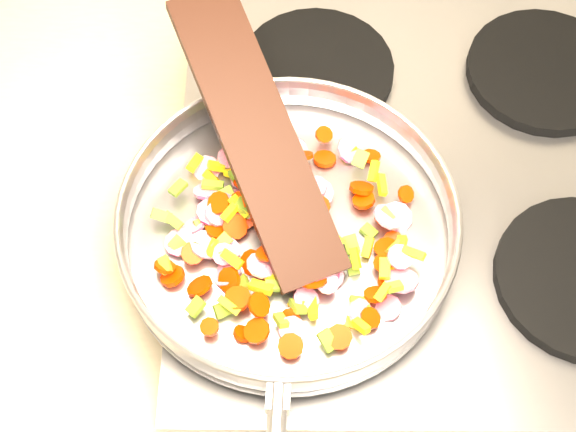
{
  "coord_description": "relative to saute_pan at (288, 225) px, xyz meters",
  "views": [
    {
      "loc": [
        -0.87,
        1.16,
        1.71
      ],
      "look_at": [
        -0.87,
        1.57,
        1.0
      ],
      "focal_mm": 50.0,
      "sensor_mm": 36.0,
      "label": 1
    }
  ],
  "objects": [
    {
      "name": "grate_fl",
      "position": [
        0.03,
        -0.04,
        -0.04
      ],
      "size": [
        0.19,
        0.19,
        0.02
      ],
      "primitive_type": "cylinder",
      "color": "black",
      "rests_on": "cooktop"
    },
    {
      "name": "cooktop",
      "position": [
        0.17,
        0.1,
        -0.06
      ],
      "size": [
        0.6,
        0.6,
        0.04
      ],
      "primitive_type": "cube",
      "color": "#939399",
      "rests_on": "counter_top"
    },
    {
      "name": "vegetable_heap",
      "position": [
        -0.01,
        -0.0,
        -0.01
      ],
      "size": [
        0.29,
        0.28,
        0.05
      ],
      "color": "red",
      "rests_on": "saute_pan"
    },
    {
      "name": "wooden_spatula",
      "position": [
        -0.03,
        0.08,
        0.05
      ],
      "size": [
        0.2,
        0.32,
        0.12
      ],
      "primitive_type": "cube",
      "rotation": [
        0.0,
        -0.32,
        1.99
      ],
      "color": "black",
      "rests_on": "saute_pan"
    },
    {
      "name": "grate_br",
      "position": [
        0.31,
        0.24,
        -0.04
      ],
      "size": [
        0.19,
        0.19,
        0.02
      ],
      "primitive_type": "cylinder",
      "color": "black",
      "rests_on": "cooktop"
    },
    {
      "name": "grate_bl",
      "position": [
        0.03,
        0.24,
        -0.04
      ],
      "size": [
        0.19,
        0.19,
        0.02
      ],
      "primitive_type": "cylinder",
      "color": "black",
      "rests_on": "cooktop"
    },
    {
      "name": "saute_pan",
      "position": [
        0.0,
        0.0,
        0.0
      ],
      "size": [
        0.39,
        0.56,
        0.05
      ],
      "rotation": [
        0.0,
        0.0,
        -0.04
      ],
      "color": "#9E9EA5",
      "rests_on": "grate_fl"
    }
  ]
}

